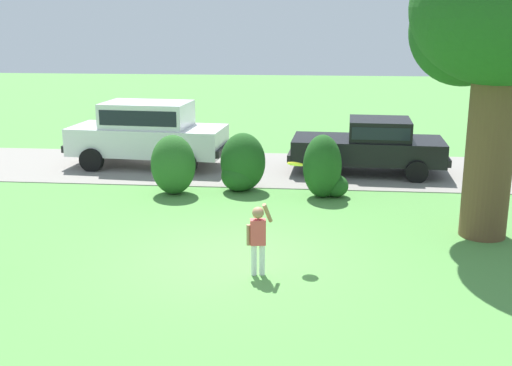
{
  "coord_description": "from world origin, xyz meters",
  "views": [
    {
      "loc": [
        1.39,
        -10.67,
        4.21
      ],
      "look_at": [
        0.23,
        1.24,
        1.1
      ],
      "focal_mm": 43.83,
      "sensor_mm": 36.0,
      "label": 1
    }
  ],
  "objects_px": {
    "oak_tree_large": "(503,23)",
    "child_thrower": "(258,235)",
    "parked_sedan": "(371,144)",
    "frisbee": "(295,164)",
    "parked_suv": "(148,131)"
  },
  "relations": [
    {
      "from": "oak_tree_large",
      "to": "frisbee",
      "type": "xyz_separation_m",
      "value": [
        -3.81,
        -1.71,
        -2.41
      ]
    },
    {
      "from": "parked_suv",
      "to": "child_thrower",
      "type": "relative_size",
      "value": 3.75
    },
    {
      "from": "oak_tree_large",
      "to": "child_thrower",
      "type": "xyz_separation_m",
      "value": [
        -4.38,
        -2.61,
        -3.45
      ]
    },
    {
      "from": "parked_sedan",
      "to": "frisbee",
      "type": "height_order",
      "value": "frisbee"
    },
    {
      "from": "frisbee",
      "to": "parked_suv",
      "type": "bearing_deg",
      "value": 123.24
    },
    {
      "from": "oak_tree_large",
      "to": "parked_suv",
      "type": "distance_m",
      "value": 10.39
    },
    {
      "from": "parked_sedan",
      "to": "frisbee",
      "type": "relative_size",
      "value": 15.39
    },
    {
      "from": "child_thrower",
      "to": "parked_suv",
      "type": "bearing_deg",
      "value": 116.92
    },
    {
      "from": "parked_sedan",
      "to": "child_thrower",
      "type": "relative_size",
      "value": 3.49
    },
    {
      "from": "parked_sedan",
      "to": "parked_suv",
      "type": "relative_size",
      "value": 0.93
    },
    {
      "from": "oak_tree_large",
      "to": "parked_sedan",
      "type": "distance_m",
      "value": 6.34
    },
    {
      "from": "parked_sedan",
      "to": "child_thrower",
      "type": "height_order",
      "value": "parked_sedan"
    },
    {
      "from": "child_thrower",
      "to": "parked_sedan",
      "type": "bearing_deg",
      "value": 72.0
    },
    {
      "from": "parked_suv",
      "to": "child_thrower",
      "type": "height_order",
      "value": "parked_suv"
    },
    {
      "from": "parked_sedan",
      "to": "oak_tree_large",
      "type": "bearing_deg",
      "value": -69.46
    }
  ]
}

